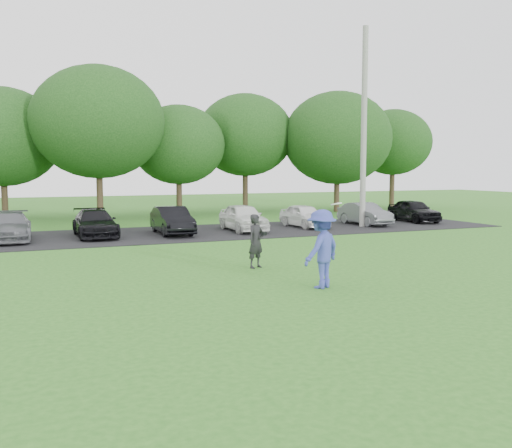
{
  "coord_description": "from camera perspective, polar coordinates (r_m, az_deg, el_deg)",
  "views": [
    {
      "loc": [
        -6.36,
        -11.61,
        2.9
      ],
      "look_at": [
        0.0,
        3.5,
        1.3
      ],
      "focal_mm": 40.0,
      "sensor_mm": 36.0,
      "label": 1
    }
  ],
  "objects": [
    {
      "name": "parking_lot",
      "position": [
        25.58,
        -8.28,
        -0.95
      ],
      "size": [
        32.0,
        6.5,
        0.03
      ],
      "primitive_type": "cube",
      "color": "black",
      "rests_on": "ground"
    },
    {
      "name": "parked_cars",
      "position": [
        25.25,
        -10.95,
        0.29
      ],
      "size": [
        28.76,
        4.41,
        1.25
      ],
      "color": "#515358",
      "rests_on": "parking_lot"
    },
    {
      "name": "tree_row",
      "position": [
        35.31,
        -10.02,
        8.76
      ],
      "size": [
        42.39,
        9.85,
        8.64
      ],
      "color": "#38281C",
      "rests_on": "ground"
    },
    {
      "name": "utility_pole",
      "position": [
        28.7,
        10.73,
        9.41
      ],
      "size": [
        0.28,
        0.28,
        9.73
      ],
      "primitive_type": "cylinder",
      "color": "gray",
      "rests_on": "ground"
    },
    {
      "name": "camera_bystander",
      "position": [
        16.62,
        -0.0,
        -1.72
      ],
      "size": [
        0.68,
        0.58,
        1.58
      ],
      "color": "black",
      "rests_on": "ground"
    },
    {
      "name": "frisbee_player",
      "position": [
        13.92,
        6.57,
        -2.48
      ],
      "size": [
        1.43,
        1.21,
        2.11
      ],
      "color": "#3B45A7",
      "rests_on": "ground"
    },
    {
      "name": "ground",
      "position": [
        13.55,
        5.79,
        -6.82
      ],
      "size": [
        100.0,
        100.0,
        0.0
      ],
      "primitive_type": "plane",
      "color": "#2A6A1E",
      "rests_on": "ground"
    }
  ]
}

